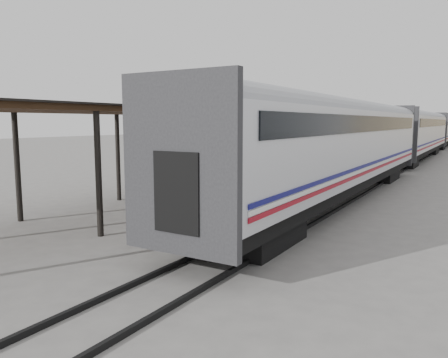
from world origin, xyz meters
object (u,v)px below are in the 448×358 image
at_px(baggage_cart, 179,213).
at_px(luggage_tug, 288,169).
at_px(porter, 172,183).
at_px(pedestrian, 285,161).

bearing_deg(baggage_cart, luggage_tug, 84.80).
bearing_deg(luggage_tug, baggage_cart, -80.74).
height_order(baggage_cart, porter, porter).
relative_size(baggage_cart, luggage_tug, 1.56).
xyz_separation_m(porter, pedestrian, (-3.51, 17.00, -0.76)).
relative_size(luggage_tug, porter, 0.97).
bearing_deg(baggage_cart, pedestrian, 87.83).
distance_m(porter, pedestrian, 17.37).
xyz_separation_m(baggage_cart, porter, (0.25, -0.65, 1.08)).
bearing_deg(pedestrian, baggage_cart, 123.05).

